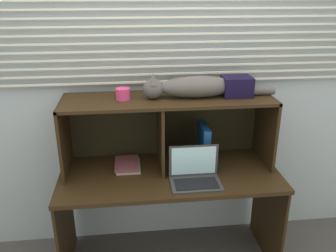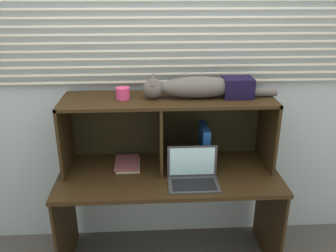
% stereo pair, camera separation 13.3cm
% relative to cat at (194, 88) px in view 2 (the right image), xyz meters
% --- Properties ---
extents(back_panel_with_blinds, '(4.40, 0.08, 2.50)m').
position_rel_cat_xyz_m(back_panel_with_blinds, '(-0.17, 0.26, -0.08)').
color(back_panel_with_blinds, '#AEBABE').
rests_on(back_panel_with_blinds, ground).
extents(desk, '(1.52, 0.66, 0.76)m').
position_rel_cat_xyz_m(desk, '(-0.17, -0.11, -0.72)').
color(desk, black).
rests_on(desk, ground).
extents(hutch_shelf_unit, '(1.44, 0.41, 0.51)m').
position_rel_cat_xyz_m(hutch_shelf_unit, '(-0.18, 0.04, -0.22)').
color(hutch_shelf_unit, black).
rests_on(hutch_shelf_unit, desk).
extents(cat, '(0.91, 0.17, 0.17)m').
position_rel_cat_xyz_m(cat, '(0.00, 0.00, 0.00)').
color(cat, '#554E49').
rests_on(cat, hutch_shelf_unit).
extents(laptop, '(0.33, 0.21, 0.23)m').
position_rel_cat_xyz_m(laptop, '(-0.02, -0.25, -0.52)').
color(laptop, '#343434').
rests_on(laptop, desk).
extents(binder_upright, '(0.05, 0.23, 0.30)m').
position_rel_cat_xyz_m(binder_upright, '(0.09, 0.00, -0.43)').
color(binder_upright, navy).
rests_on(binder_upright, desk).
extents(book_stack, '(0.18, 0.23, 0.04)m').
position_rel_cat_xyz_m(book_stack, '(-0.46, -0.00, -0.56)').
color(book_stack, gray).
rests_on(book_stack, desk).
extents(small_basket, '(0.09, 0.09, 0.08)m').
position_rel_cat_xyz_m(small_basket, '(-0.47, 0.00, -0.03)').
color(small_basket, '#D83A6E').
rests_on(small_basket, hutch_shelf_unit).
extents(storage_box, '(0.20, 0.16, 0.13)m').
position_rel_cat_xyz_m(storage_box, '(0.30, 0.00, -0.00)').
color(storage_box, black).
rests_on(storage_box, hutch_shelf_unit).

